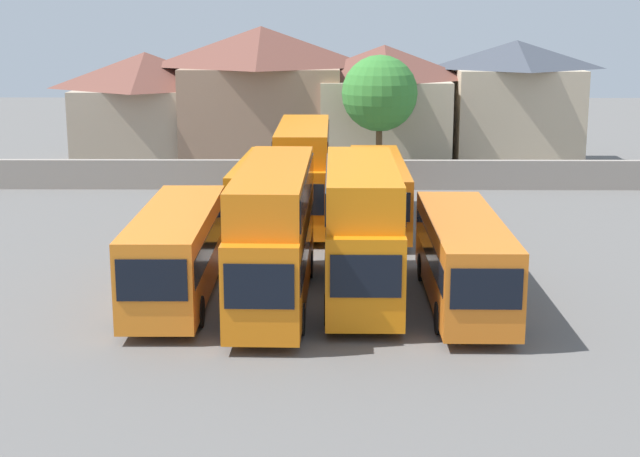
{
  "coord_description": "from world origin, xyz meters",
  "views": [
    {
      "loc": [
        0.33,
        -33.24,
        10.41
      ],
      "look_at": [
        0.0,
        3.0,
        2.1
      ],
      "focal_mm": 52.32,
      "sensor_mm": 36.0,
      "label": 1
    }
  ],
  "objects_px": {
    "bus_1": "(177,249)",
    "bus_5": "(265,189)",
    "house_terrace_far_right": "(514,102)",
    "bus_4": "(463,256)",
    "bus_7": "(378,189)",
    "house_terrace_left": "(147,108)",
    "bus_2": "(274,228)",
    "tree_left_of_lot": "(380,94)",
    "bus_3": "(361,224)",
    "house_terrace_centre": "(262,95)",
    "house_terrace_right": "(384,105)",
    "bus_6": "(303,169)"
  },
  "relations": [
    {
      "from": "bus_1",
      "to": "bus_5",
      "type": "xyz_separation_m",
      "value": [
        2.43,
        12.74,
        -0.06
      ]
    },
    {
      "from": "bus_5",
      "to": "house_terrace_far_right",
      "type": "xyz_separation_m",
      "value": [
        16.3,
        19.89,
        2.56
      ]
    },
    {
      "from": "bus_4",
      "to": "bus_5",
      "type": "relative_size",
      "value": 1.0
    },
    {
      "from": "bus_5",
      "to": "bus_7",
      "type": "height_order",
      "value": "bus_7"
    },
    {
      "from": "bus_4",
      "to": "house_terrace_left",
      "type": "height_order",
      "value": "house_terrace_left"
    },
    {
      "from": "bus_4",
      "to": "house_terrace_far_right",
      "type": "distance_m",
      "value": 34.31
    },
    {
      "from": "bus_2",
      "to": "tree_left_of_lot",
      "type": "bearing_deg",
      "value": 169.81
    },
    {
      "from": "bus_1",
      "to": "bus_2",
      "type": "xyz_separation_m",
      "value": [
        3.64,
        -0.36,
        0.91
      ]
    },
    {
      "from": "tree_left_of_lot",
      "to": "bus_3",
      "type": "bearing_deg",
      "value": -94.5
    },
    {
      "from": "bus_1",
      "to": "house_terrace_far_right",
      "type": "height_order",
      "value": "house_terrace_far_right"
    },
    {
      "from": "house_terrace_centre",
      "to": "house_terrace_right",
      "type": "height_order",
      "value": "house_terrace_centre"
    },
    {
      "from": "house_terrace_left",
      "to": "bus_2",
      "type": "bearing_deg",
      "value": -71.71
    },
    {
      "from": "bus_5",
      "to": "house_terrace_centre",
      "type": "distance_m",
      "value": 19.8
    },
    {
      "from": "house_terrace_left",
      "to": "house_terrace_far_right",
      "type": "height_order",
      "value": "house_terrace_far_right"
    },
    {
      "from": "house_terrace_left",
      "to": "house_terrace_right",
      "type": "bearing_deg",
      "value": -2.42
    },
    {
      "from": "bus_4",
      "to": "bus_6",
      "type": "bearing_deg",
      "value": -155.02
    },
    {
      "from": "bus_7",
      "to": "house_terrace_right",
      "type": "xyz_separation_m",
      "value": [
        1.35,
        19.21,
        2.41
      ]
    },
    {
      "from": "bus_6",
      "to": "bus_7",
      "type": "bearing_deg",
      "value": 86.47
    },
    {
      "from": "tree_left_of_lot",
      "to": "bus_2",
      "type": "bearing_deg",
      "value": -101.42
    },
    {
      "from": "bus_2",
      "to": "tree_left_of_lot",
      "type": "height_order",
      "value": "tree_left_of_lot"
    },
    {
      "from": "bus_3",
      "to": "bus_5",
      "type": "distance_m",
      "value": 13.28
    },
    {
      "from": "bus_5",
      "to": "bus_7",
      "type": "bearing_deg",
      "value": 91.81
    },
    {
      "from": "bus_1",
      "to": "bus_6",
      "type": "height_order",
      "value": "bus_6"
    },
    {
      "from": "house_terrace_centre",
      "to": "bus_6",
      "type": "bearing_deg",
      "value": -79.99
    },
    {
      "from": "house_terrace_right",
      "to": "house_terrace_far_right",
      "type": "xyz_separation_m",
      "value": [
        9.25,
        0.77,
        0.14
      ]
    },
    {
      "from": "house_terrace_far_right",
      "to": "house_terrace_centre",
      "type": "bearing_deg",
      "value": -178.77
    },
    {
      "from": "bus_2",
      "to": "house_terrace_right",
      "type": "relative_size",
      "value": 1.24
    },
    {
      "from": "bus_5",
      "to": "house_terrace_right",
      "type": "xyz_separation_m",
      "value": [
        7.05,
        19.12,
        2.42
      ]
    },
    {
      "from": "bus_1",
      "to": "bus_5",
      "type": "relative_size",
      "value": 1.0
    },
    {
      "from": "house_terrace_far_right",
      "to": "bus_7",
      "type": "bearing_deg",
      "value": -117.95
    },
    {
      "from": "bus_6",
      "to": "bus_1",
      "type": "bearing_deg",
      "value": -18.36
    },
    {
      "from": "bus_4",
      "to": "house_terrace_far_right",
      "type": "height_order",
      "value": "house_terrace_far_right"
    },
    {
      "from": "bus_3",
      "to": "bus_4",
      "type": "height_order",
      "value": "bus_3"
    },
    {
      "from": "house_terrace_far_right",
      "to": "bus_1",
      "type": "bearing_deg",
      "value": -119.86
    },
    {
      "from": "bus_4",
      "to": "bus_6",
      "type": "distance_m",
      "value": 14.88
    },
    {
      "from": "bus_1",
      "to": "tree_left_of_lot",
      "type": "distance_m",
      "value": 27.05
    },
    {
      "from": "bus_5",
      "to": "bus_7",
      "type": "distance_m",
      "value": 5.7
    },
    {
      "from": "bus_1",
      "to": "tree_left_of_lot",
      "type": "height_order",
      "value": "tree_left_of_lot"
    },
    {
      "from": "bus_3",
      "to": "tree_left_of_lot",
      "type": "xyz_separation_m",
      "value": [
        1.97,
        25.04,
        2.78
      ]
    },
    {
      "from": "bus_5",
      "to": "bus_6",
      "type": "relative_size",
      "value": 1.0
    },
    {
      "from": "bus_6",
      "to": "house_terrace_centre",
      "type": "distance_m",
      "value": 19.75
    },
    {
      "from": "bus_5",
      "to": "house_terrace_far_right",
      "type": "bearing_deg",
      "value": 143.4
    },
    {
      "from": "bus_6",
      "to": "house_terrace_right",
      "type": "distance_m",
      "value": 19.69
    },
    {
      "from": "house_terrace_centre",
      "to": "bus_1",
      "type": "bearing_deg",
      "value": -91.68
    },
    {
      "from": "bus_4",
      "to": "house_terrace_centre",
      "type": "distance_m",
      "value": 34.36
    },
    {
      "from": "bus_2",
      "to": "bus_7",
      "type": "relative_size",
      "value": 0.96
    },
    {
      "from": "bus_1",
      "to": "bus_7",
      "type": "xyz_separation_m",
      "value": [
        8.13,
        12.65,
        -0.06
      ]
    },
    {
      "from": "house_terrace_far_right",
      "to": "bus_2",
      "type": "bearing_deg",
      "value": -114.58
    },
    {
      "from": "bus_7",
      "to": "bus_6",
      "type": "bearing_deg",
      "value": -93.57
    },
    {
      "from": "bus_1",
      "to": "bus_4",
      "type": "bearing_deg",
      "value": 86.22
    }
  ]
}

